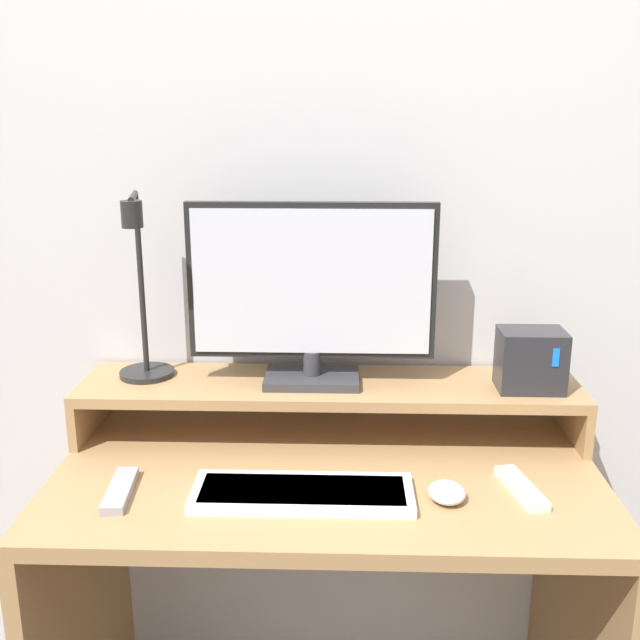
# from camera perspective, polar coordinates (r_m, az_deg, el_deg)

# --- Properties ---
(wall_back) EXTENTS (6.00, 0.05, 2.50)m
(wall_back) POSITION_cam_1_polar(r_m,az_deg,el_deg) (1.63, 0.86, 10.14)
(wall_back) COLOR silver
(wall_back) RESTS_ON ground_plane
(desk) EXTENTS (1.05, 0.56, 0.74)m
(desk) POSITION_cam_1_polar(r_m,az_deg,el_deg) (1.59, 0.51, -18.68)
(desk) COLOR #A87F51
(desk) RESTS_ON ground_plane
(monitor_shelf) EXTENTS (1.05, 0.23, 0.12)m
(monitor_shelf) POSITION_cam_1_polar(r_m,az_deg,el_deg) (1.59, 0.69, -5.37)
(monitor_shelf) COLOR #A87F51
(monitor_shelf) RESTS_ON desk
(monitor) EXTENTS (0.50, 0.12, 0.38)m
(monitor) POSITION_cam_1_polar(r_m,az_deg,el_deg) (1.52, -0.64, 2.25)
(monitor) COLOR #38383D
(monitor) RESTS_ON monitor_shelf
(desk_lamp) EXTENTS (0.12, 0.21, 0.40)m
(desk_lamp) POSITION_cam_1_polar(r_m,az_deg,el_deg) (1.58, -13.43, 0.69)
(desk_lamp) COLOR black
(desk_lamp) RESTS_ON monitor_shelf
(router_dock) EXTENTS (0.13, 0.10, 0.12)m
(router_dock) POSITION_cam_1_polar(r_m,az_deg,el_deg) (1.58, 15.75, -2.95)
(router_dock) COLOR #28282D
(router_dock) RESTS_ON monitor_shelf
(keyboard) EXTENTS (0.40, 0.14, 0.02)m
(keyboard) POSITION_cam_1_polar(r_m,az_deg,el_deg) (1.37, -1.34, -13.03)
(keyboard) COLOR white
(keyboard) RESTS_ON desk
(mouse) EXTENTS (0.07, 0.08, 0.03)m
(mouse) POSITION_cam_1_polar(r_m,az_deg,el_deg) (1.38, 9.65, -12.81)
(mouse) COLOR silver
(mouse) RESTS_ON desk
(remote_control) EXTENTS (0.05, 0.16, 0.02)m
(remote_control) POSITION_cam_1_polar(r_m,az_deg,el_deg) (1.43, -15.00, -12.42)
(remote_control) COLOR #99999E
(remote_control) RESTS_ON desk
(remote_secondary) EXTENTS (0.07, 0.16, 0.02)m
(remote_secondary) POSITION_cam_1_polar(r_m,az_deg,el_deg) (1.44, 15.08, -12.26)
(remote_secondary) COLOR white
(remote_secondary) RESTS_ON desk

